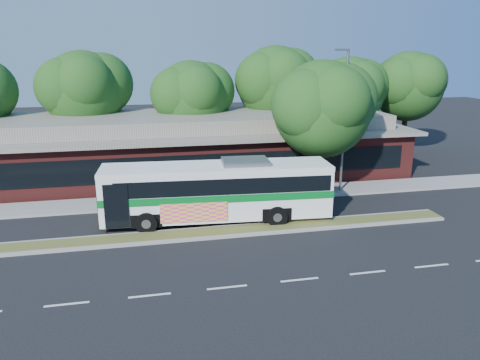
{
  "coord_description": "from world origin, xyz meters",
  "views": [
    {
      "loc": [
        -2.99,
        -21.29,
        9.04
      ],
      "look_at": [
        2.29,
        3.24,
        2.0
      ],
      "focal_mm": 35.0,
      "sensor_mm": 36.0,
      "label": 1
    }
  ],
  "objects": [
    {
      "name": "ground",
      "position": [
        0.0,
        0.0,
        0.0
      ],
      "size": [
        120.0,
        120.0,
        0.0
      ],
      "primitive_type": "plane",
      "color": "black",
      "rests_on": "ground"
    },
    {
      "name": "median_strip",
      "position": [
        0.0,
        0.6,
        0.07
      ],
      "size": [
        26.0,
        1.1,
        0.15
      ],
      "primitive_type": "cube",
      "color": "brown",
      "rests_on": "ground"
    },
    {
      "name": "sidewalk",
      "position": [
        0.0,
        6.4,
        0.06
      ],
      "size": [
        44.0,
        2.6,
        0.12
      ],
      "primitive_type": "cube",
      "color": "gray",
      "rests_on": "ground"
    },
    {
      "name": "plaza_building",
      "position": [
        0.0,
        12.99,
        2.13
      ],
      "size": [
        33.2,
        11.2,
        4.45
      ],
      "color": "maroon",
      "rests_on": "ground"
    },
    {
      "name": "lamp_post",
      "position": [
        9.56,
        6.0,
        4.9
      ],
      "size": [
        0.93,
        0.18,
        9.07
      ],
      "color": "slate",
      "rests_on": "ground"
    },
    {
      "name": "tree_bg_b",
      "position": [
        -6.57,
        16.14,
        6.14
      ],
      "size": [
        6.69,
        6.0,
        9.0
      ],
      "color": "black",
      "rests_on": "ground"
    },
    {
      "name": "tree_bg_c",
      "position": [
        1.4,
        15.13,
        5.59
      ],
      "size": [
        6.24,
        5.6,
        8.26
      ],
      "color": "black",
      "rests_on": "ground"
    },
    {
      "name": "tree_bg_d",
      "position": [
        8.45,
        16.15,
        6.42
      ],
      "size": [
        6.91,
        6.2,
        9.37
      ],
      "color": "black",
      "rests_on": "ground"
    },
    {
      "name": "tree_bg_e",
      "position": [
        14.42,
        15.14,
        5.74
      ],
      "size": [
        6.47,
        5.8,
        8.5
      ],
      "color": "black",
      "rests_on": "ground"
    },
    {
      "name": "tree_bg_f",
      "position": [
        20.43,
        16.14,
        6.06
      ],
      "size": [
        6.69,
        6.0,
        8.92
      ],
      "color": "black",
      "rests_on": "ground"
    },
    {
      "name": "transit_bus",
      "position": [
        0.91,
        2.39,
        1.9
      ],
      "size": [
        12.33,
        3.49,
        3.42
      ],
      "rotation": [
        0.0,
        0.0,
        -0.07
      ],
      "color": "white",
      "rests_on": "ground"
    },
    {
      "name": "sidewalk_tree",
      "position": [
        8.6,
        6.35,
        5.58
      ],
      "size": [
        6.76,
        6.07,
        8.46
      ],
      "color": "black",
      "rests_on": "ground"
    }
  ]
}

